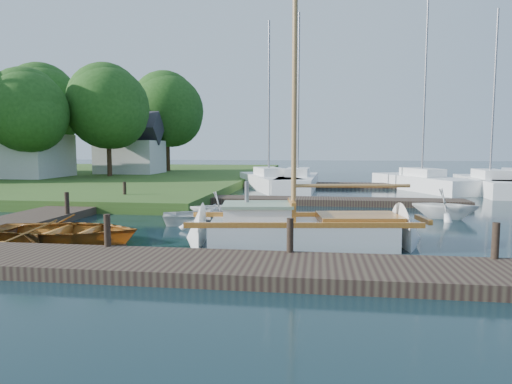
# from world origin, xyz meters

# --- Properties ---
(ground) EXTENTS (160.00, 160.00, 0.00)m
(ground) POSITION_xyz_m (0.00, 0.00, 0.00)
(ground) COLOR black
(ground) RESTS_ON ground
(near_dock) EXTENTS (18.00, 2.20, 0.30)m
(near_dock) POSITION_xyz_m (0.00, -6.00, 0.15)
(near_dock) COLOR black
(near_dock) RESTS_ON ground
(left_dock) EXTENTS (2.20, 18.00, 0.30)m
(left_dock) POSITION_xyz_m (-8.00, 2.00, 0.15)
(left_dock) COLOR black
(left_dock) RESTS_ON ground
(far_dock) EXTENTS (14.00, 1.60, 0.30)m
(far_dock) POSITION_xyz_m (2.00, 6.50, 0.15)
(far_dock) COLOR black
(far_dock) RESTS_ON ground
(pontoon) EXTENTS (30.00, 1.60, 0.30)m
(pontoon) POSITION_xyz_m (10.00, 16.00, 0.15)
(pontoon) COLOR black
(pontoon) RESTS_ON ground
(mooring_post_1) EXTENTS (0.16, 0.16, 0.80)m
(mooring_post_1) POSITION_xyz_m (-3.00, -5.00, 0.70)
(mooring_post_1) COLOR black
(mooring_post_1) RESTS_ON near_dock
(mooring_post_2) EXTENTS (0.16, 0.16, 0.80)m
(mooring_post_2) POSITION_xyz_m (1.50, -5.00, 0.70)
(mooring_post_2) COLOR black
(mooring_post_2) RESTS_ON near_dock
(mooring_post_3) EXTENTS (0.16, 0.16, 0.80)m
(mooring_post_3) POSITION_xyz_m (6.00, -5.00, 0.70)
(mooring_post_3) COLOR black
(mooring_post_3) RESTS_ON near_dock
(mooring_post_4) EXTENTS (0.16, 0.16, 0.80)m
(mooring_post_4) POSITION_xyz_m (-7.00, 0.00, 0.70)
(mooring_post_4) COLOR black
(mooring_post_4) RESTS_ON left_dock
(mooring_post_5) EXTENTS (0.16, 0.16, 0.80)m
(mooring_post_5) POSITION_xyz_m (-7.00, 5.00, 0.70)
(mooring_post_5) COLOR black
(mooring_post_5) RESTS_ON left_dock
(sailboat) EXTENTS (7.35, 2.92, 9.83)m
(sailboat) POSITION_xyz_m (1.82, -2.88, 0.34)
(sailboat) COLOR white
(sailboat) RESTS_ON ground
(dinghy) EXTENTS (4.48, 3.34, 0.89)m
(dinghy) POSITION_xyz_m (-5.07, -3.46, 0.44)
(dinghy) COLOR #994D1D
(dinghy) RESTS_ON ground
(tender_a) EXTENTS (4.30, 3.61, 0.76)m
(tender_a) POSITION_xyz_m (-1.54, 0.42, 0.38)
(tender_a) COLOR white
(tender_a) RESTS_ON ground
(tender_b) EXTENTS (2.55, 2.33, 1.15)m
(tender_b) POSITION_xyz_m (-1.63, 1.44, 0.57)
(tender_b) COLOR white
(tender_b) RESTS_ON ground
(tender_d) EXTENTS (2.84, 2.61, 1.26)m
(tender_d) POSITION_xyz_m (6.94, 2.73, 0.63)
(tender_d) COLOR white
(tender_d) RESTS_ON ground
(marina_boat_0) EXTENTS (5.14, 8.84, 10.77)m
(marina_boat_0) POSITION_xyz_m (-1.15, 14.28, 0.57)
(marina_boat_0) COLOR white
(marina_boat_0) RESTS_ON ground
(marina_boat_1) EXTENTS (2.51, 8.32, 11.09)m
(marina_boat_1) POSITION_xyz_m (0.77, 13.82, 0.57)
(marina_boat_1) COLOR white
(marina_boat_1) RESTS_ON ground
(marina_boat_3) EXTENTS (5.39, 8.76, 12.88)m
(marina_boat_3) POSITION_xyz_m (8.61, 14.67, 0.58)
(marina_boat_3) COLOR white
(marina_boat_3) RESTS_ON ground
(marina_boat_4) EXTENTS (2.52, 8.42, 10.71)m
(marina_boat_4) POSITION_xyz_m (12.25, 13.39, 0.57)
(marina_boat_4) COLOR white
(marina_boat_4) RESTS_ON ground
(house_a) EXTENTS (6.30, 5.00, 6.29)m
(house_a) POSITION_xyz_m (-20.00, 16.00, 2.96)
(house_a) COLOR silver
(house_a) RESTS_ON shore
(house_c) EXTENTS (5.25, 4.00, 5.28)m
(house_c) POSITION_xyz_m (-14.00, 22.00, 2.58)
(house_c) COLOR silver
(house_c) RESTS_ON shore
(tree_2) EXTENTS (5.83, 5.75, 7.82)m
(tree_2) POSITION_xyz_m (-18.00, 14.05, 5.25)
(tree_2) COLOR #332114
(tree_2) RESTS_ON shore
(tree_3) EXTENTS (6.41, 6.38, 8.74)m
(tree_3) POSITION_xyz_m (-14.00, 18.05, 5.81)
(tree_3) COLOR #332114
(tree_3) RESTS_ON shore
(tree_4) EXTENTS (7.01, 7.01, 9.66)m
(tree_4) POSITION_xyz_m (-22.00, 22.05, 6.37)
(tree_4) COLOR #332114
(tree_4) RESTS_ON shore
(tree_7) EXTENTS (6.83, 6.83, 9.38)m
(tree_7) POSITION_xyz_m (-12.00, 26.05, 6.20)
(tree_7) COLOR #332114
(tree_7) RESTS_ON shore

